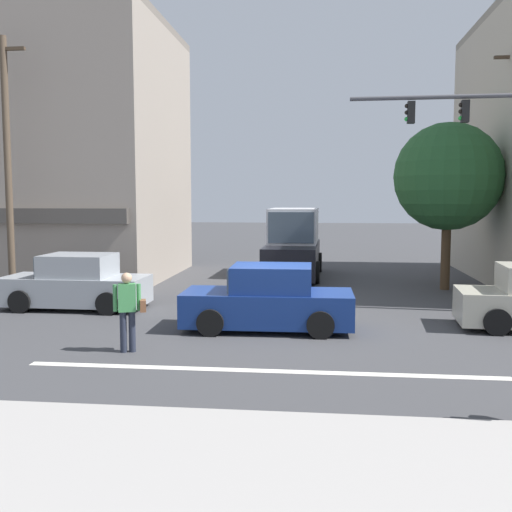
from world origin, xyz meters
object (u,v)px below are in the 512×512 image
object	(u,v)px
utility_pole_far_right	(512,166)
traffic_light_mast	(490,162)
street_tree	(448,177)
sedan_crossing_leftbound	(269,301)
pedestrian_mid_crossing	(128,307)
box_truck_parked_curbside	(293,246)
sedan_waiting_far	(76,284)
utility_pole_near_left	(8,165)

from	to	relation	value
utility_pole_far_right	traffic_light_mast	bearing A→B (deg)	-114.53
street_tree	sedan_crossing_leftbound	xyz separation A→B (m)	(-5.56, -7.00, -3.19)
traffic_light_mast	pedestrian_mid_crossing	xyz separation A→B (m)	(-8.53, -5.29, -3.22)
box_truck_parked_curbside	sedan_waiting_far	world-z (taller)	box_truck_parked_curbside
utility_pole_near_left	traffic_light_mast	bearing A→B (deg)	-3.19
traffic_light_mast	utility_pole_near_left	bearing A→B (deg)	176.81
utility_pole_near_left	pedestrian_mid_crossing	xyz separation A→B (m)	(5.85, -6.09, -3.28)
traffic_light_mast	sedan_waiting_far	size ratio (longest dim) A/B	1.50
traffic_light_mast	sedan_waiting_far	xyz separation A→B (m)	(-11.60, -0.71, -3.46)
sedan_crossing_leftbound	sedan_waiting_far	distance (m)	6.16
utility_pole_near_left	utility_pole_far_right	size ratio (longest dim) A/B	1.00
traffic_light_mast	box_truck_parked_curbside	distance (m)	9.52
sedan_crossing_leftbound	pedestrian_mid_crossing	size ratio (longest dim) A/B	2.47
box_truck_parked_curbside	sedan_waiting_far	size ratio (longest dim) A/B	1.37
traffic_light_mast	pedestrian_mid_crossing	bearing A→B (deg)	-148.21
traffic_light_mast	sedan_crossing_leftbound	size ratio (longest dim) A/B	1.50
pedestrian_mid_crossing	box_truck_parked_curbside	bearing A→B (deg)	77.12
street_tree	utility_pole_near_left	distance (m)	14.50
traffic_light_mast	box_truck_parked_curbside	size ratio (longest dim) A/B	1.10
box_truck_parked_curbside	sedan_waiting_far	xyz separation A→B (m)	(-5.89, -7.74, -0.54)
street_tree	sedan_waiting_far	world-z (taller)	street_tree
box_truck_parked_curbside	pedestrian_mid_crossing	bearing A→B (deg)	-102.88
utility_pole_far_right	pedestrian_mid_crossing	xyz separation A→B (m)	(-10.20, -8.94, -3.28)
utility_pole_near_left	pedestrian_mid_crossing	distance (m)	9.06
street_tree	utility_pole_far_right	bearing A→B (deg)	-14.22
box_truck_parked_curbside	sedan_crossing_leftbound	bearing A→B (deg)	-90.67
utility_pole_near_left	sedan_crossing_leftbound	xyz separation A→B (m)	(8.55, -3.65, -3.52)
street_tree	utility_pole_far_right	world-z (taller)	utility_pole_far_right
pedestrian_mid_crossing	traffic_light_mast	bearing A→B (deg)	31.79
utility_pole_far_right	pedestrian_mid_crossing	bearing A→B (deg)	-138.76
street_tree	pedestrian_mid_crossing	bearing A→B (deg)	-131.19
street_tree	pedestrian_mid_crossing	distance (m)	12.88
utility_pole_far_right	box_truck_parked_curbside	distance (m)	8.64
box_truck_parked_curbside	utility_pole_near_left	bearing A→B (deg)	-144.29
sedan_waiting_far	utility_pole_far_right	bearing A→B (deg)	18.22
sedan_crossing_leftbound	box_truck_parked_curbside	size ratio (longest dim) A/B	0.73
utility_pole_near_left	traffic_light_mast	xyz separation A→B (m)	(14.38, -0.80, -0.05)
street_tree	traffic_light_mast	world-z (taller)	traffic_light_mast
utility_pole_near_left	pedestrian_mid_crossing	size ratio (longest dim) A/B	4.88
street_tree	traffic_light_mast	size ratio (longest dim) A/B	0.93
utility_pole_near_left	sedan_crossing_leftbound	distance (m)	9.94
traffic_light_mast	box_truck_parked_curbside	xyz separation A→B (m)	(-5.71, 7.03, -2.92)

